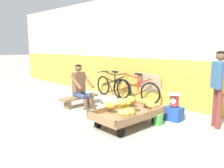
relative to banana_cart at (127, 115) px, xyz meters
The scene contains 13 objects.
ground_plane 1.03m from the banana_cart, 112.00° to the right, with size 80.00×80.00×0.00m, color #A39E93.
back_wall 2.51m from the banana_cart, 100.20° to the left, with size 16.00×0.30×3.16m.
banana_cart is the anchor object (origin of this frame).
banana_pile 0.23m from the banana_cart, ahead, with size 0.84×1.21×0.27m.
low_bench 1.98m from the banana_cart, behind, with size 0.31×1.10×0.27m.
vendor_seated 1.92m from the banana_cart, behind, with size 0.69×0.49×1.14m.
plastic_crate 1.11m from the banana_cart, 64.06° to the left, with size 0.36×0.28×0.30m.
weighing_scale 1.13m from the banana_cart, 64.04° to the left, with size 0.30×0.30×0.29m.
bicycle_near_left 2.67m from the banana_cart, 141.00° to the left, with size 1.66×0.48×0.86m.
bicycle_far_left 2.08m from the banana_cart, 124.90° to the left, with size 1.66×0.48×0.86m.
sign_board 2.09m from the banana_cart, 111.90° to the left, with size 0.70×0.30×0.86m.
customer_adult 1.92m from the banana_cart, 42.12° to the left, with size 0.37×0.37×1.53m.
shopping_bag 0.64m from the banana_cart, 50.74° to the left, with size 0.18×0.12×0.24m, color green.
Camera 1 is at (3.29, -2.44, 1.62)m, focal length 36.31 mm.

